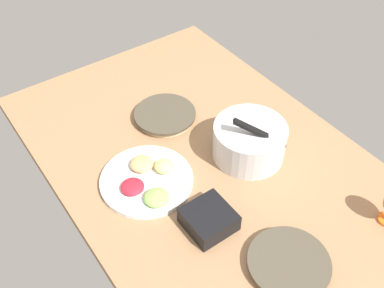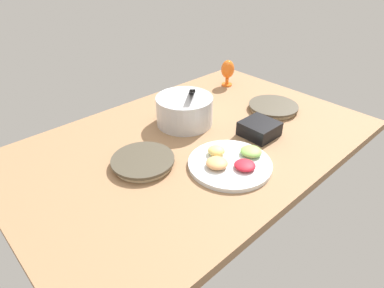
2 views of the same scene
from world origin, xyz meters
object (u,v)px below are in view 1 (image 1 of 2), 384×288
fruit_platter (147,180)px  square_bowl_black (209,219)px  dinner_plate_left (165,115)px  mixing_bowl (249,140)px  dinner_plate_right (289,264)px

fruit_platter → square_bowl_black: bearing=14.0°
dinner_plate_left → mixing_bowl: 38.02cm
mixing_bowl → dinner_plate_left: bearing=-157.9°
mixing_bowl → dinner_plate_right: bearing=-25.8°
dinner_plate_left → square_bowl_black: square_bowl_black is taller
dinner_plate_left → mixing_bowl: bearing=22.1°
fruit_platter → square_bowl_black: square_bowl_black is taller
dinner_plate_right → fruit_platter: 55.55cm
dinner_plate_right → fruit_platter: fruit_platter is taller
fruit_platter → mixing_bowl: bearing=75.4°
mixing_bowl → square_bowl_black: size_ratio=1.81×
dinner_plate_right → fruit_platter: bearing=-161.9°
mixing_bowl → square_bowl_black: (17.04, -31.28, -3.69)cm
dinner_plate_left → square_bowl_black: size_ratio=1.69×
dinner_plate_right → mixing_bowl: bearing=154.2°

